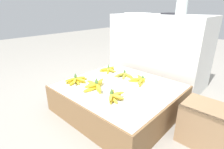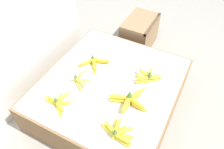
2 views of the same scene
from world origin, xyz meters
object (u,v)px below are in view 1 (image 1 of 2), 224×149
wooden_crate (210,127)px  banana_bunch_front_midleft (95,85)px  banana_bunch_front_midright (114,96)px  banana_bunch_middle_midright (140,80)px  banana_bunch_middle_left (109,70)px  glass_jar (182,4)px  foam_tray_white (138,13)px  banana_bunch_front_left (76,80)px  banana_bunch_middle_midleft (124,75)px

wooden_crate → banana_bunch_front_midleft: banana_bunch_front_midleft is taller
banana_bunch_front_midright → banana_bunch_middle_midright: banana_bunch_front_midright is taller
banana_bunch_front_midleft → banana_bunch_middle_left: 0.45m
wooden_crate → glass_jar: bearing=131.9°
banana_bunch_front_midleft → glass_jar: bearing=73.2°
banana_bunch_middle_left → glass_jar: (0.50, 0.54, 0.67)m
foam_tray_white → banana_bunch_middle_left: bearing=-86.4°
wooden_crate → banana_bunch_front_midleft: (-0.86, -0.28, 0.13)m
banana_bunch_front_left → banana_bunch_front_midleft: size_ratio=0.86×
wooden_crate → foam_tray_white: 1.47m
banana_bunch_middle_midright → glass_jar: size_ratio=1.10×
banana_bunch_front_midleft → glass_jar: glass_jar is taller
wooden_crate → glass_jar: (-0.58, 0.65, 0.79)m
foam_tray_white → banana_bunch_front_left: bearing=-88.8°
glass_jar → foam_tray_white: bearing=179.6°
banana_bunch_front_midleft → banana_bunch_middle_left: bearing=119.0°
banana_bunch_front_left → foam_tray_white: bearing=91.2°
banana_bunch_middle_midright → foam_tray_white: foam_tray_white is taller
banana_bunch_front_left → banana_bunch_front_midright: bearing=0.6°
banana_bunch_middle_midright → foam_tray_white: (-0.45, 0.55, 0.57)m
banana_bunch_front_midright → glass_jar: 1.16m
wooden_crate → banana_bunch_middle_midright: size_ratio=1.68×
wooden_crate → glass_jar: size_ratio=1.84×
banana_bunch_front_left → glass_jar: bearing=62.1°
banana_bunch_middle_left → banana_bunch_middle_midleft: size_ratio=1.05×
banana_bunch_front_midright → banana_bunch_middle_midleft: banana_bunch_front_midright is taller
wooden_crate → banana_bunch_front_left: (-1.09, -0.31, 0.13)m
banana_bunch_front_left → wooden_crate: bearing=16.0°
banana_bunch_middle_midleft → glass_jar: 0.90m
banana_bunch_front_midright → glass_jar: bearing=87.7°
banana_bunch_front_left → banana_bunch_middle_midright: banana_bunch_front_left is taller
wooden_crate → banana_bunch_middle_midright: banana_bunch_middle_midright is taller
banana_bunch_middle_left → foam_tray_white: bearing=93.6°
banana_bunch_middle_left → foam_tray_white: 0.79m
banana_bunch_front_midleft → banana_bunch_front_midright: (0.24, -0.03, -0.00)m
banana_bunch_front_left → banana_bunch_middle_left: 0.42m
glass_jar → foam_tray_white: (-0.53, 0.00, -0.10)m
banana_bunch_middle_left → glass_jar: glass_jar is taller
banana_bunch_front_midleft → banana_bunch_middle_midright: size_ratio=1.16×
wooden_crate → banana_bunch_middle_midleft: size_ratio=2.06×
banana_bunch_front_midright → banana_bunch_middle_left: banana_bunch_front_midright is taller
banana_bunch_middle_left → banana_bunch_middle_midleft: 0.23m
wooden_crate → banana_bunch_front_midright: size_ratio=2.02×
banana_bunch_front_midright → banana_bunch_middle_left: (-0.46, 0.42, -0.00)m
wooden_crate → banana_bunch_front_midleft: bearing=-162.1°
glass_jar → banana_bunch_front_midright: bearing=-92.3°
banana_bunch_middle_left → foam_tray_white: size_ratio=0.74×
banana_bunch_front_midleft → glass_jar: size_ratio=1.27×
wooden_crate → banana_bunch_front_midright: bearing=-153.6°
banana_bunch_front_midright → foam_tray_white: (-0.49, 0.96, 0.56)m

